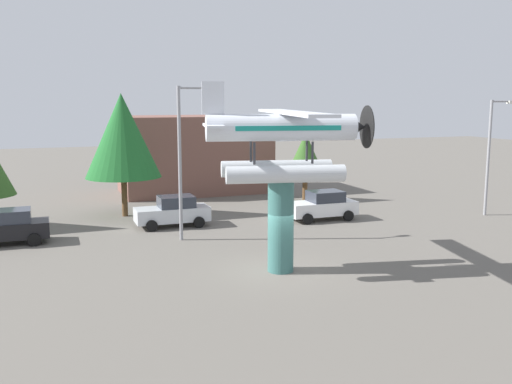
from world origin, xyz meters
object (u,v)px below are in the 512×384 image
object	(u,v)px
storefront_building	(194,154)
tree_center_back	(305,154)
car_far_white	(323,205)
display_pedestal	(281,226)
car_near_black	(6,227)
car_mid_silver	(173,211)
floatplane_monument	(284,139)
tree_east	(122,136)
streetlight_secondary	(492,148)
streetlight_primary	(183,152)

from	to	relation	value
storefront_building	tree_center_back	distance (m)	9.34
car_far_white	storefront_building	xyz separation A→B (m)	(-4.61, 13.13, 2.10)
display_pedestal	tree_center_back	size ratio (longest dim) A/B	0.80
car_near_black	car_mid_silver	bearing A→B (deg)	-172.57
car_near_black	car_mid_silver	world-z (taller)	same
car_near_black	storefront_building	world-z (taller)	storefront_building
floatplane_monument	tree_east	bearing A→B (deg)	120.28
car_far_white	storefront_building	world-z (taller)	storefront_building
tree_east	display_pedestal	bearing A→B (deg)	-71.95
car_mid_silver	streetlight_secondary	xyz separation A→B (m)	(19.40, -3.66, 3.35)
display_pedestal	car_far_white	size ratio (longest dim) A/B	0.94
car_mid_silver	streetlight_primary	bearing A→B (deg)	88.06
tree_east	storefront_building	bearing A→B (deg)	50.27
car_mid_silver	car_far_white	world-z (taller)	same
car_near_black	streetlight_primary	distance (m)	9.68
floatplane_monument	car_mid_silver	size ratio (longest dim) A/B	2.48
tree_center_back	tree_east	bearing A→B (deg)	-175.28
floatplane_monument	car_far_white	size ratio (longest dim) A/B	2.48
storefront_building	car_far_white	bearing A→B (deg)	-70.68
car_mid_silver	tree_east	size ratio (longest dim) A/B	0.55
car_mid_silver	car_far_white	size ratio (longest dim) A/B	1.00
storefront_building	streetlight_secondary	bearing A→B (deg)	-45.65
car_far_white	streetlight_primary	world-z (taller)	streetlight_primary
floatplane_monument	tree_east	xyz separation A→B (m)	(-4.75, 14.20, -0.59)
display_pedestal	streetlight_primary	bearing A→B (deg)	110.19
streetlight_secondary	storefront_building	world-z (taller)	streetlight_secondary
car_mid_silver	storefront_building	distance (m)	12.72
car_near_black	tree_east	xyz separation A→B (m)	(6.56, 5.11, 4.15)
display_pedestal	car_near_black	distance (m)	14.44
car_mid_silver	car_far_white	xyz separation A→B (m)	(8.90, -1.34, 0.00)
floatplane_monument	streetlight_primary	bearing A→B (deg)	122.84
streetlight_secondary	storefront_building	distance (m)	21.65
floatplane_monument	streetlight_secondary	distance (m)	18.15
tree_center_back	car_mid_silver	bearing A→B (deg)	-154.87
storefront_building	display_pedestal	bearing A→B (deg)	-94.90
streetlight_primary	tree_east	distance (m)	7.62
display_pedestal	car_near_black	size ratio (longest dim) A/B	0.94
car_mid_silver	tree_center_back	xyz separation A→B (m)	(10.72, 5.03, 2.48)
floatplane_monument	streetlight_primary	xyz separation A→B (m)	(-2.65, 6.88, -1.03)
tree_center_back	display_pedestal	bearing A→B (deg)	-118.61
car_near_black	tree_center_back	xyz separation A→B (m)	(19.50, 6.17, 2.48)
tree_center_back	storefront_building	bearing A→B (deg)	133.56
car_mid_silver	streetlight_secondary	bearing A→B (deg)	169.31
car_near_black	tree_east	world-z (taller)	tree_east
floatplane_monument	storefront_building	size ratio (longest dim) A/B	0.92
car_near_black	car_far_white	world-z (taller)	same
streetlight_secondary	tree_center_back	distance (m)	12.31
floatplane_monument	display_pedestal	bearing A→B (deg)	180.00
display_pedestal	car_mid_silver	world-z (taller)	display_pedestal
car_far_white	streetlight_secondary	distance (m)	11.26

